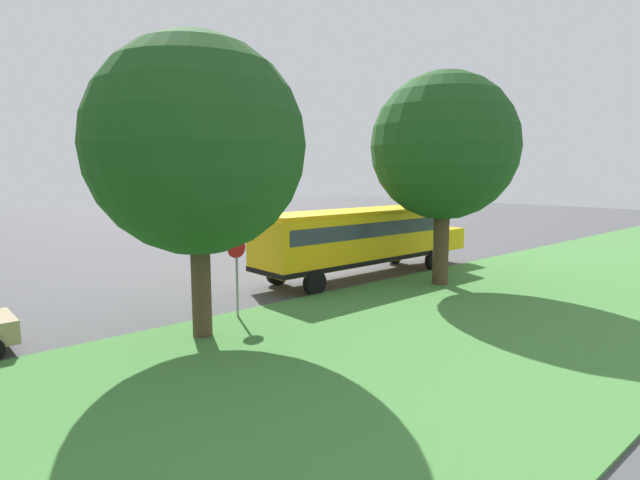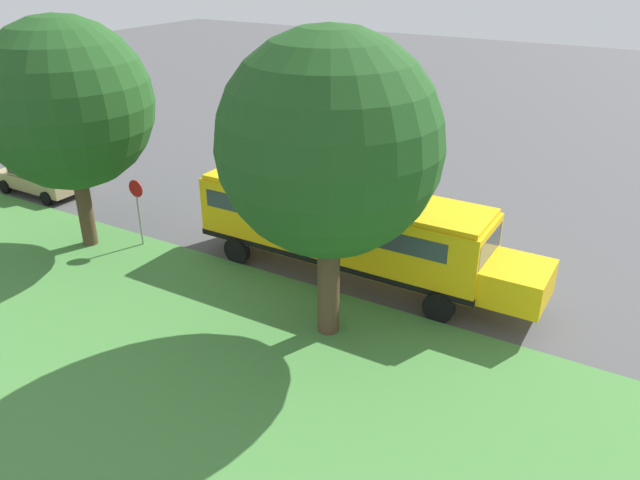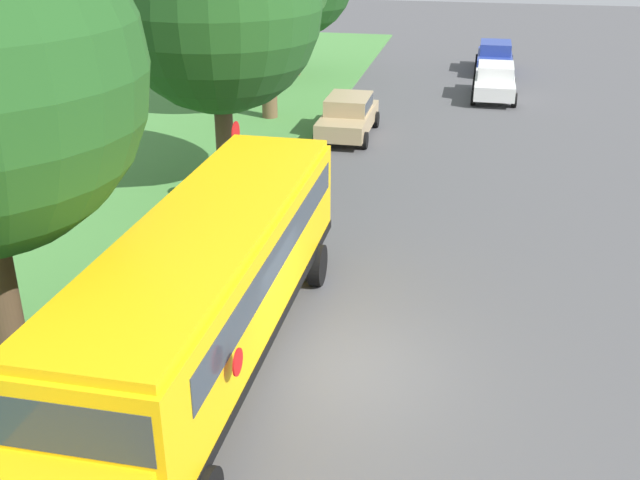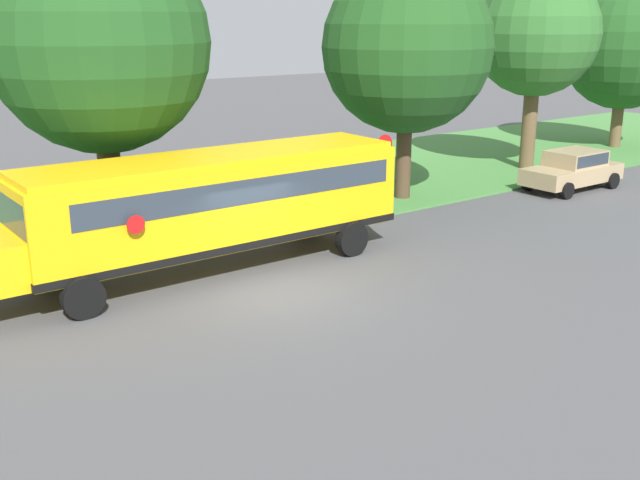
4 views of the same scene
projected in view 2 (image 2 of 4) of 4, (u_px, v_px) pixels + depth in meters
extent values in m
plane|color=#4C4C4F|center=(365.00, 244.00, 24.70)|extent=(120.00, 120.00, 0.00)
cube|color=#47843D|center=(199.00, 381.00, 16.90)|extent=(12.00, 80.00, 0.08)
cube|color=yellow|center=(341.00, 224.00, 21.75)|extent=(2.50, 10.50, 2.20)
cube|color=yellow|center=(517.00, 282.00, 19.14)|extent=(2.20, 1.90, 1.10)
cube|color=yellow|center=(341.00, 193.00, 21.24)|extent=(2.35, 10.29, 0.16)
cube|color=black|center=(340.00, 250.00, 22.17)|extent=(2.54, 10.54, 0.20)
cube|color=#2D3842|center=(333.00, 211.00, 21.69)|extent=(2.53, 9.24, 0.64)
cube|color=#2D3842|center=(489.00, 246.00, 19.16)|extent=(2.25, 0.12, 0.80)
cylinder|color=red|center=(434.00, 223.00, 21.47)|extent=(0.03, 0.44, 0.44)
cylinder|color=black|center=(465.00, 274.00, 21.40)|extent=(0.30, 1.00, 1.00)
cylinder|color=black|center=(439.00, 307.00, 19.45)|extent=(0.30, 1.00, 1.00)
cylinder|color=black|center=(275.00, 226.00, 25.01)|extent=(0.30, 1.00, 1.00)
cylinder|color=black|center=(237.00, 250.00, 23.06)|extent=(0.30, 1.00, 1.00)
cube|color=tan|center=(41.00, 180.00, 29.50)|extent=(1.80, 4.40, 0.64)
cube|color=tan|center=(36.00, 167.00, 29.30)|extent=(1.60, 2.20, 0.60)
cube|color=#2D3842|center=(36.00, 167.00, 29.29)|extent=(1.62, 2.02, 0.45)
cylinder|color=black|center=(79.00, 186.00, 29.65)|extent=(0.22, 0.64, 0.64)
cylinder|color=black|center=(47.00, 198.00, 28.25)|extent=(0.22, 0.64, 0.64)
cylinder|color=black|center=(38.00, 176.00, 31.02)|extent=(0.22, 0.64, 0.64)
cylinder|color=black|center=(5.00, 187.00, 29.62)|extent=(0.22, 0.64, 0.64)
cube|color=silver|center=(39.00, 131.00, 37.30)|extent=(1.80, 4.40, 0.64)
cube|color=silver|center=(35.00, 120.00, 37.10)|extent=(1.60, 2.20, 0.60)
cube|color=#2D3842|center=(35.00, 120.00, 37.09)|extent=(1.62, 2.02, 0.45)
cylinder|color=black|center=(69.00, 136.00, 37.45)|extent=(0.22, 0.64, 0.64)
cylinder|color=black|center=(43.00, 143.00, 36.05)|extent=(0.22, 0.64, 0.64)
cylinder|color=black|center=(36.00, 129.00, 38.82)|extent=(0.22, 0.64, 0.64)
cylinder|color=black|center=(11.00, 136.00, 37.42)|extent=(0.22, 0.64, 0.64)
cylinder|color=black|center=(5.00, 122.00, 40.25)|extent=(0.22, 0.64, 0.64)
cylinder|color=#4C3826|center=(329.00, 279.00, 18.33)|extent=(0.66, 0.66, 3.65)
sphere|color=#1E4C1C|center=(329.00, 144.00, 16.56)|extent=(6.15, 6.15, 6.15)
sphere|color=#1E4C1C|center=(359.00, 151.00, 16.49)|extent=(3.42, 3.42, 3.42)
cylinder|color=#4C3826|center=(85.00, 206.00, 23.91)|extent=(0.57, 0.57, 3.29)
sphere|color=#1E4C1C|center=(67.00, 104.00, 22.21)|extent=(6.17, 6.17, 6.17)
sphere|color=#1E4C1C|center=(59.00, 103.00, 22.83)|extent=(3.54, 3.54, 3.54)
cylinder|color=gray|center=(140.00, 221.00, 24.09)|extent=(0.08, 0.08, 2.10)
cylinder|color=red|center=(136.00, 189.00, 23.51)|extent=(0.03, 0.68, 0.68)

